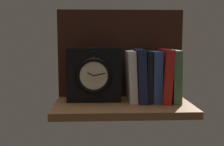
# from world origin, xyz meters

# --- Properties ---
(ground_plane) EXTENTS (0.49, 0.26, 0.03)m
(ground_plane) POSITION_xyz_m (0.00, 0.00, -0.01)
(ground_plane) COLOR brown
(back_panel) EXTENTS (0.49, 0.01, 0.34)m
(back_panel) POSITION_xyz_m (0.00, 0.13, 0.17)
(back_panel) COLOR black
(back_panel) RESTS_ON ground_plane
(book_white_catcher) EXTENTS (0.04, 0.12, 0.19)m
(book_white_catcher) POSITION_xyz_m (0.03, 0.04, 0.09)
(book_white_catcher) COLOR silver
(book_white_catcher) RESTS_ON ground_plane
(book_navy_bierce) EXTENTS (0.04, 0.14, 0.19)m
(book_navy_bierce) POSITION_xyz_m (0.07, 0.04, 0.10)
(book_navy_bierce) COLOR #192147
(book_navy_bierce) RESTS_ON ground_plane
(book_black_skeptic) EXTENTS (0.02, 0.13, 0.18)m
(book_black_skeptic) POSITION_xyz_m (0.09, 0.04, 0.09)
(book_black_skeptic) COLOR black
(book_black_skeptic) RESTS_ON ground_plane
(book_blue_modern) EXTENTS (0.03, 0.13, 0.18)m
(book_blue_modern) POSITION_xyz_m (0.12, 0.04, 0.09)
(book_blue_modern) COLOR #2D4C8E
(book_blue_modern) RESTS_ON ground_plane
(book_red_requiem) EXTENTS (0.04, 0.16, 0.19)m
(book_red_requiem) POSITION_xyz_m (0.15, 0.04, 0.10)
(book_red_requiem) COLOR red
(book_red_requiem) RESTS_ON ground_plane
(book_green_romantic) EXTENTS (0.03, 0.16, 0.19)m
(book_green_romantic) POSITION_xyz_m (0.19, 0.04, 0.09)
(book_green_romantic) COLOR #476B44
(book_green_romantic) RESTS_ON ground_plane
(framed_clock) EXTENTS (0.20, 0.07, 0.20)m
(framed_clock) POSITION_xyz_m (-0.10, 0.04, 0.10)
(framed_clock) COLOR black
(framed_clock) RESTS_ON ground_plane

